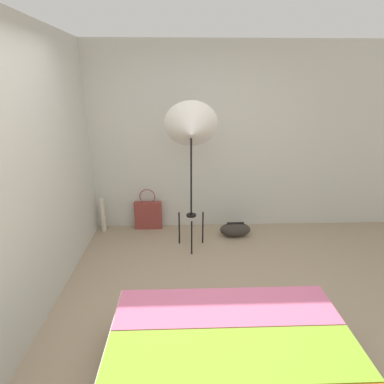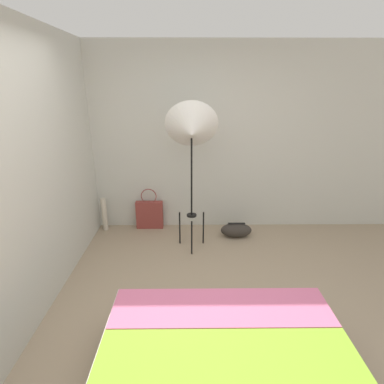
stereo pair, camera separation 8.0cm
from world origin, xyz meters
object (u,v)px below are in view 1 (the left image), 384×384
photo_umbrella (191,131)px  paper_roll (103,215)px  tote_bag (148,215)px  duffel_bag (235,230)px

photo_umbrella → paper_roll: 1.88m
tote_bag → paper_roll: tote_bag is taller
photo_umbrella → tote_bag: bearing=137.4°
duffel_bag → paper_roll: paper_roll is taller
duffel_bag → paper_roll: 1.93m
tote_bag → photo_umbrella: bearing=-42.6°
photo_umbrella → tote_bag: photo_umbrella is taller
paper_roll → photo_umbrella: bearing=-21.6°
tote_bag → duffel_bag: tote_bag is taller
photo_umbrella → duffel_bag: size_ratio=4.33×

